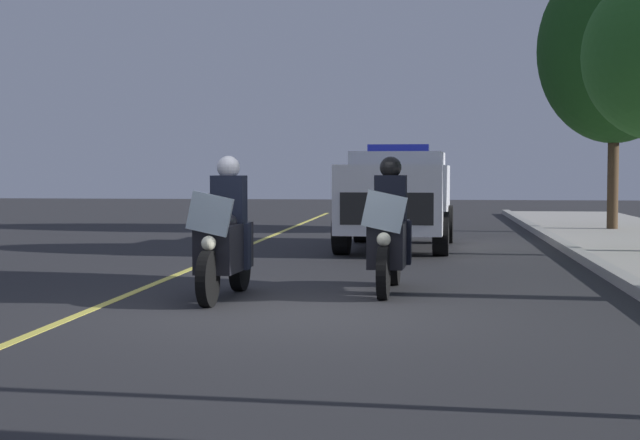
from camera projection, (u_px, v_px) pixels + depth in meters
name	position (u px, v px, depth m)	size (l,w,h in m)	color
ground_plane	(300.00, 310.00, 10.71)	(80.00, 80.00, 0.00)	#28282B
lane_stripe_center	(99.00, 306.00, 10.98)	(48.00, 0.12, 0.01)	#E0D14C
police_motorcycle_lead_left	(225.00, 240.00, 11.66)	(2.14, 0.59, 1.72)	black
police_motorcycle_lead_right	(389.00, 237.00, 12.27)	(2.14, 0.59, 1.72)	black
police_suv	(398.00, 194.00, 19.07)	(4.98, 2.25, 2.05)	silver
tree_behind_suv	(615.00, 50.00, 23.67)	(3.75, 3.75, 6.68)	#42301E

